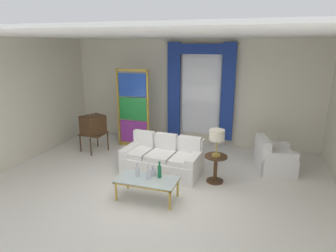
{
  "coord_description": "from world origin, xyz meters",
  "views": [
    {
      "loc": [
        1.93,
        -5.18,
        2.88
      ],
      "look_at": [
        -0.03,
        0.9,
        1.05
      ],
      "focal_mm": 31.18,
      "sensor_mm": 36.0,
      "label": 1
    }
  ],
  "objects_px": {
    "coffee_table": "(147,181)",
    "peacock_figurine": "(144,145)",
    "bottle_crystal_tall": "(159,171)",
    "armchair_white": "(273,159)",
    "bottle_blue_decanter": "(138,171)",
    "table_lamp_brass": "(217,136)",
    "vintage_tv": "(93,125)",
    "stained_glass_divider": "(133,110)",
    "bottle_amber_squat": "(149,173)",
    "round_side_table": "(216,166)",
    "bottle_ruby_flask": "(153,171)",
    "couch_white_long": "(163,159)"
  },
  "relations": [
    {
      "from": "bottle_crystal_tall",
      "to": "peacock_figurine",
      "type": "relative_size",
      "value": 0.55
    },
    {
      "from": "bottle_crystal_tall",
      "to": "armchair_white",
      "type": "height_order",
      "value": "armchair_white"
    },
    {
      "from": "couch_white_long",
      "to": "bottle_ruby_flask",
      "type": "xyz_separation_m",
      "value": [
        0.16,
        -1.1,
        0.19
      ]
    },
    {
      "from": "vintage_tv",
      "to": "couch_white_long",
      "type": "bearing_deg",
      "value": -16.64
    },
    {
      "from": "vintage_tv",
      "to": "armchair_white",
      "type": "height_order",
      "value": "vintage_tv"
    },
    {
      "from": "bottle_blue_decanter",
      "to": "stained_glass_divider",
      "type": "relative_size",
      "value": 0.13
    },
    {
      "from": "coffee_table",
      "to": "peacock_figurine",
      "type": "height_order",
      "value": "peacock_figurine"
    },
    {
      "from": "bottle_blue_decanter",
      "to": "round_side_table",
      "type": "xyz_separation_m",
      "value": [
        1.33,
        1.06,
        -0.17
      ]
    },
    {
      "from": "coffee_table",
      "to": "couch_white_long",
      "type": "bearing_deg",
      "value": 94.87
    },
    {
      "from": "coffee_table",
      "to": "bottle_crystal_tall",
      "type": "height_order",
      "value": "bottle_crystal_tall"
    },
    {
      "from": "vintage_tv",
      "to": "round_side_table",
      "type": "relative_size",
      "value": 2.26
    },
    {
      "from": "peacock_figurine",
      "to": "round_side_table",
      "type": "xyz_separation_m",
      "value": [
        2.11,
        -1.12,
        0.14
      ]
    },
    {
      "from": "table_lamp_brass",
      "to": "round_side_table",
      "type": "bearing_deg",
      "value": 180.0
    },
    {
      "from": "peacock_figurine",
      "to": "bottle_blue_decanter",
      "type": "bearing_deg",
      "value": -70.32
    },
    {
      "from": "bottle_blue_decanter",
      "to": "table_lamp_brass",
      "type": "relative_size",
      "value": 0.5
    },
    {
      "from": "bottle_amber_squat",
      "to": "stained_glass_divider",
      "type": "bearing_deg",
      "value": 119.58
    },
    {
      "from": "bottle_blue_decanter",
      "to": "bottle_ruby_flask",
      "type": "distance_m",
      "value": 0.3
    },
    {
      "from": "peacock_figurine",
      "to": "table_lamp_brass",
      "type": "bearing_deg",
      "value": -27.91
    },
    {
      "from": "bottle_ruby_flask",
      "to": "bottle_blue_decanter",
      "type": "bearing_deg",
      "value": -152.7
    },
    {
      "from": "stained_glass_divider",
      "to": "bottle_amber_squat",
      "type": "bearing_deg",
      "value": -60.42
    },
    {
      "from": "bottle_amber_squat",
      "to": "round_side_table",
      "type": "height_order",
      "value": "bottle_amber_squat"
    },
    {
      "from": "bottle_blue_decanter",
      "to": "bottle_crystal_tall",
      "type": "height_order",
      "value": "bottle_crystal_tall"
    },
    {
      "from": "bottle_crystal_tall",
      "to": "stained_glass_divider",
      "type": "bearing_deg",
      "value": 123.69
    },
    {
      "from": "bottle_amber_squat",
      "to": "stained_glass_divider",
      "type": "xyz_separation_m",
      "value": [
        -1.5,
        2.64,
        0.52
      ]
    },
    {
      "from": "vintage_tv",
      "to": "armchair_white",
      "type": "bearing_deg",
      "value": 1.73
    },
    {
      "from": "armchair_white",
      "to": "stained_glass_divider",
      "type": "bearing_deg",
      "value": 171.66
    },
    {
      "from": "armchair_white",
      "to": "stained_glass_divider",
      "type": "height_order",
      "value": "stained_glass_divider"
    },
    {
      "from": "armchair_white",
      "to": "coffee_table",
      "type": "bearing_deg",
      "value": -137.69
    },
    {
      "from": "bottle_blue_decanter",
      "to": "table_lamp_brass",
      "type": "distance_m",
      "value": 1.78
    },
    {
      "from": "armchair_white",
      "to": "bottle_blue_decanter",
      "type": "bearing_deg",
      "value": -140.81
    },
    {
      "from": "vintage_tv",
      "to": "bottle_amber_squat",
      "type": "bearing_deg",
      "value": -39.33
    },
    {
      "from": "bottle_ruby_flask",
      "to": "stained_glass_divider",
      "type": "relative_size",
      "value": 0.11
    },
    {
      "from": "armchair_white",
      "to": "round_side_table",
      "type": "relative_size",
      "value": 1.64
    },
    {
      "from": "vintage_tv",
      "to": "table_lamp_brass",
      "type": "xyz_separation_m",
      "value": [
        3.46,
        -0.84,
        0.3
      ]
    },
    {
      "from": "bottle_blue_decanter",
      "to": "bottle_amber_squat",
      "type": "relative_size",
      "value": 0.89
    },
    {
      "from": "couch_white_long",
      "to": "bottle_amber_squat",
      "type": "height_order",
      "value": "couch_white_long"
    },
    {
      "from": "bottle_crystal_tall",
      "to": "peacock_figurine",
      "type": "height_order",
      "value": "bottle_crystal_tall"
    },
    {
      "from": "bottle_blue_decanter",
      "to": "bottle_crystal_tall",
      "type": "xyz_separation_m",
      "value": [
        0.41,
        0.1,
        0.02
      ]
    },
    {
      "from": "bottle_blue_decanter",
      "to": "peacock_figurine",
      "type": "distance_m",
      "value": 2.33
    },
    {
      "from": "stained_glass_divider",
      "to": "round_side_table",
      "type": "height_order",
      "value": "stained_glass_divider"
    },
    {
      "from": "couch_white_long",
      "to": "round_side_table",
      "type": "bearing_deg",
      "value": -7.94
    },
    {
      "from": "bottle_ruby_flask",
      "to": "stained_glass_divider",
      "type": "bearing_deg",
      "value": 121.67
    },
    {
      "from": "coffee_table",
      "to": "peacock_figurine",
      "type": "bearing_deg",
      "value": 113.98
    },
    {
      "from": "couch_white_long",
      "to": "coffee_table",
      "type": "distance_m",
      "value": 1.29
    },
    {
      "from": "table_lamp_brass",
      "to": "peacock_figurine",
      "type": "bearing_deg",
      "value": 152.09
    },
    {
      "from": "table_lamp_brass",
      "to": "armchair_white",
      "type": "bearing_deg",
      "value": 39.76
    },
    {
      "from": "bottle_blue_decanter",
      "to": "bottle_ruby_flask",
      "type": "bearing_deg",
      "value": 27.3
    },
    {
      "from": "bottle_amber_squat",
      "to": "peacock_figurine",
      "type": "height_order",
      "value": "bottle_amber_squat"
    },
    {
      "from": "peacock_figurine",
      "to": "bottle_ruby_flask",
      "type": "bearing_deg",
      "value": -62.99
    },
    {
      "from": "coffee_table",
      "to": "peacock_figurine",
      "type": "xyz_separation_m",
      "value": [
        -0.99,
        2.23,
        -0.15
      ]
    }
  ]
}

